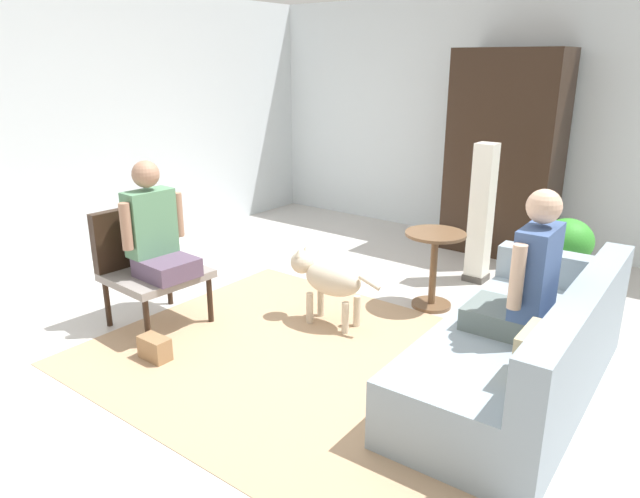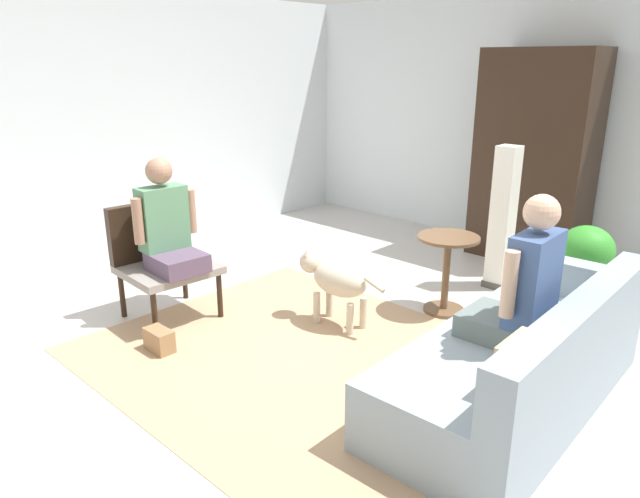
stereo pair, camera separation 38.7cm
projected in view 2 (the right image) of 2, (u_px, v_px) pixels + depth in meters
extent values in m
plane|color=beige|center=(330.00, 344.00, 4.27)|extent=(7.76, 7.76, 0.00)
cube|color=silver|center=(541.00, 125.00, 6.12)|extent=(6.70, 0.12, 2.69)
cube|color=silver|center=(132.00, 125.00, 6.10)|extent=(0.12, 7.06, 2.69)
cube|color=tan|center=(312.00, 362.00, 4.02)|extent=(3.06, 2.42, 0.01)
cube|color=#8EA0AD|center=(511.00, 372.00, 3.49)|extent=(0.95, 2.09, 0.41)
cube|color=#8EA0AD|center=(580.00, 331.00, 3.15)|extent=(0.24, 2.07, 0.36)
cube|color=#8EA0AD|center=(574.00, 279.00, 4.06)|extent=(0.89, 0.21, 0.24)
cube|color=#C6B284|center=(515.00, 365.00, 2.88)|extent=(0.11, 0.32, 0.28)
cylinder|color=black|center=(220.00, 295.00, 4.67)|extent=(0.04, 0.04, 0.38)
cylinder|color=black|center=(155.00, 315.00, 4.30)|extent=(0.04, 0.04, 0.38)
cylinder|color=black|center=(184.00, 278.00, 5.05)|extent=(0.04, 0.04, 0.38)
cylinder|color=black|center=(122.00, 295.00, 4.68)|extent=(0.04, 0.04, 0.38)
cube|color=gray|center=(169.00, 269.00, 4.61)|extent=(0.69, 0.71, 0.06)
cube|color=black|center=(149.00, 230.00, 4.72)|extent=(0.12, 0.67, 0.47)
cube|color=slate|center=(499.00, 325.00, 3.47)|extent=(0.42, 0.40, 0.14)
cube|color=#3F598C|center=(534.00, 279.00, 3.26)|extent=(0.19, 0.39, 0.54)
sphere|color=#DDB293|center=(542.00, 212.00, 3.14)|extent=(0.20, 0.20, 0.20)
cylinder|color=#DDB293|center=(509.00, 284.00, 3.11)|extent=(0.08, 0.08, 0.38)
cylinder|color=#DDB293|center=(543.00, 263.00, 3.44)|extent=(0.08, 0.08, 0.38)
cube|color=#5A475F|center=(177.00, 262.00, 4.47)|extent=(0.42, 0.39, 0.14)
cube|color=#598C66|center=(163.00, 218.00, 4.49)|extent=(0.20, 0.38, 0.50)
sphere|color=#A57A60|center=(159.00, 171.00, 4.38)|extent=(0.20, 0.20, 0.20)
cylinder|color=#A57A60|center=(191.00, 211.00, 4.60)|extent=(0.08, 0.08, 0.35)
cylinder|color=#A57A60|center=(138.00, 221.00, 4.31)|extent=(0.08, 0.08, 0.35)
cylinder|color=brown|center=(449.00, 238.00, 4.63)|extent=(0.50, 0.50, 0.02)
cylinder|color=brown|center=(446.00, 276.00, 4.74)|extent=(0.06, 0.06, 0.63)
cylinder|color=brown|center=(443.00, 309.00, 4.83)|extent=(0.33, 0.33, 0.03)
ellipsoid|color=beige|center=(340.00, 280.00, 4.46)|extent=(0.49, 0.29, 0.26)
sphere|color=beige|center=(311.00, 262.00, 4.62)|extent=(0.18, 0.18, 0.18)
cone|color=beige|center=(307.00, 252.00, 4.56)|extent=(0.06, 0.06, 0.06)
cone|color=beige|center=(315.00, 249.00, 4.62)|extent=(0.06, 0.06, 0.06)
cylinder|color=beige|center=(374.00, 285.00, 4.25)|extent=(0.18, 0.05, 0.10)
cylinder|color=beige|center=(317.00, 308.00, 4.59)|extent=(0.06, 0.06, 0.25)
cylinder|color=beige|center=(329.00, 302.00, 4.70)|extent=(0.06, 0.06, 0.25)
cylinder|color=beige|center=(350.00, 319.00, 4.38)|extent=(0.06, 0.06, 0.25)
cylinder|color=beige|center=(363.00, 313.00, 4.50)|extent=(0.06, 0.06, 0.25)
cylinder|color=beige|center=(577.00, 310.00, 4.53)|extent=(0.26, 0.26, 0.27)
cylinder|color=brown|center=(582.00, 282.00, 4.46)|extent=(0.03, 0.03, 0.20)
ellipsoid|color=green|center=(587.00, 249.00, 4.38)|extent=(0.40, 0.40, 0.36)
cube|color=#4C4742|center=(496.00, 283.00, 5.36)|extent=(0.20, 0.20, 0.06)
cube|color=white|center=(503.00, 215.00, 5.16)|extent=(0.18, 0.18, 1.24)
cube|color=black|center=(534.00, 158.00, 5.83)|extent=(1.10, 0.56, 2.11)
cube|color=#99724C|center=(159.00, 340.00, 4.15)|extent=(0.23, 0.13, 0.17)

